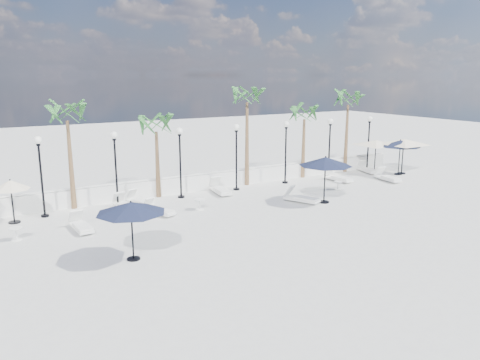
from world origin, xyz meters
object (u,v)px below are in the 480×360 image
lounger_1 (124,205)px  parasol_cream_sq_b (404,139)px  lounger_3 (158,210)px  parasol_cream_small (10,185)px  lounger_7 (338,177)px  parasol_navy_right (400,144)px  lounger_5 (220,189)px  lounger_4 (301,198)px  parasol_cream_sq_a (376,140)px  parasol_navy_left (131,208)px  lounger_6 (367,169)px  lounger_2 (140,201)px  parasol_navy_mid (325,162)px  lounger_8 (388,177)px  lounger_0 (81,225)px

lounger_1 → parasol_cream_sq_b: size_ratio=0.37×
lounger_3 → parasol_cream_small: (-6.11, 2.11, 1.52)m
lounger_7 → parasol_cream_sq_b: bearing=-10.4°
parasol_cream_small → parasol_navy_right: bearing=-3.7°
lounger_1 → lounger_3: (1.15, -1.75, -0.00)m
lounger_5 → parasol_cream_small: parasol_cream_small is taller
lounger_4 → parasol_cream_sq_a: bearing=-2.4°
parasol_navy_left → lounger_6: bearing=20.4°
lounger_5 → lounger_7: bearing=-0.6°
lounger_5 → parasol_navy_left: bearing=-129.6°
lounger_1 → parasol_navy_right: size_ratio=0.70×
lounger_4 → parasol_navy_right: size_ratio=0.75×
lounger_2 → parasol_navy_mid: (8.54, -4.47, 1.96)m
lounger_5 → parasol_navy_right: 13.06m
lounger_1 → lounger_3: lounger_1 is taller
lounger_1 → lounger_5: lounger_5 is taller
lounger_3 → parasol_navy_mid: size_ratio=0.68×
parasol_cream_sq_b → parasol_cream_small: bearing=176.6°
lounger_5 → parasol_cream_small: size_ratio=1.03×
lounger_6 → lounger_7: lounger_7 is taller
lounger_8 → parasol_navy_right: (2.16, 1.03, 1.86)m
lounger_8 → parasol_navy_left: parasol_navy_left is taller
lounger_3 → parasol_cream_sq_b: bearing=-22.8°
parasol_navy_left → parasol_cream_sq_a: 20.67m
lounger_5 → parasol_cream_sq_a: 12.30m
lounger_2 → parasol_navy_mid: size_ratio=0.68×
lounger_5 → parasol_navy_right: size_ratio=0.79×
lounger_1 → parasol_cream_small: size_ratio=0.92×
parasol_cream_sq_a → parasol_cream_sq_b: parasol_cream_sq_b is taller
lounger_1 → lounger_4: 9.14m
parasol_navy_mid → parasol_cream_sq_a: size_ratio=0.57×
lounger_0 → parasol_cream_small: size_ratio=0.93×
lounger_7 → parasol_navy_left: size_ratio=0.81×
lounger_1 → lounger_6: bearing=-3.4°
lounger_2 → parasol_cream_small: bearing=162.3°
lounger_3 → lounger_6: lounger_6 is taller
lounger_8 → parasol_cream_sq_a: bearing=66.1°
parasol_cream_sq_a → parasol_navy_left: bearing=-160.3°
lounger_4 → parasol_navy_right: parasol_navy_right is taller
lounger_1 → parasol_cream_small: bearing=171.0°
lounger_6 → parasol_cream_small: parasol_cream_small is taller
lounger_3 → lounger_5: 4.98m
lounger_5 → parasol_cream_sq_b: size_ratio=0.41×
lounger_5 → parasol_navy_mid: 6.19m
lounger_0 → parasol_cream_sq_a: bearing=3.3°
lounger_4 → lounger_6: 9.50m
lounger_3 → parasol_navy_mid: parasol_navy_mid is taller
lounger_3 → lounger_4: bearing=-38.1°
lounger_8 → parasol_navy_left: bearing=-159.7°
lounger_4 → parasol_navy_mid: 2.28m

